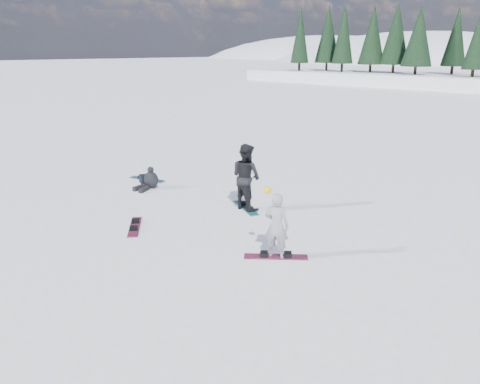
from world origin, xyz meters
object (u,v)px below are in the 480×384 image
Objects in this scene: snowboarder_woman at (276,225)px; snowboard_loose_b at (135,227)px; seated_rider at (150,180)px; snowboard_loose_c at (147,179)px; snowboarder_man at (246,177)px; gear_bag at (144,179)px.

snowboarder_woman is 4.30m from snowboard_loose_b.
seated_rider is 3.78m from snowboard_loose_b.
snowboarder_man is at bearing -13.54° from snowboard_loose_c.
snowboarder_woman is 3.62m from snowboarder_man.
gear_bag is 0.30× the size of snowboard_loose_b.
snowboard_loose_c is (-4.94, -0.16, -1.00)m from snowboarder_man.
gear_bag is at bearing -179.53° from snowboard_loose_b.
snowboarder_woman is 0.85× the size of snowboarder_man.
gear_bag reaches higher than snowboard_loose_b.
gear_bag is (-0.70, 0.25, -0.15)m from seated_rider.
snowboard_loose_c is (-7.88, 1.95, -0.79)m from snowboarder_woman.
snowboard_loose_b is (2.79, -2.54, -0.29)m from seated_rider.
snowboarder_man is 4.50× the size of gear_bag.
seated_rider is 0.66× the size of snowboard_loose_c.
snowboarder_man is at bearing 110.29° from snowboard_loose_b.
snowboard_loose_c is (-1.03, 0.60, -0.29)m from seated_rider.
gear_bag is 0.50m from snowboard_loose_c.
snowboarder_man reaches higher than seated_rider.
snowboarder_woman is 1.75× the size of seated_rider.
seated_rider is 2.20× the size of gear_bag.
seated_rider is 1.23m from snowboard_loose_c.
snowboard_loose_c is at bearing 179.72° from snowboard_loose_b.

